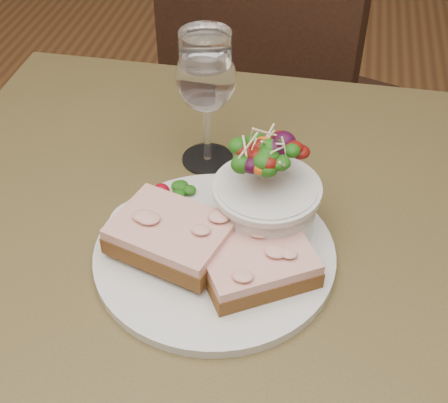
% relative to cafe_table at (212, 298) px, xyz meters
% --- Properties ---
extents(cafe_table, '(0.80, 0.80, 0.75)m').
position_rel_cafe_table_xyz_m(cafe_table, '(0.00, 0.00, 0.00)').
color(cafe_table, '#42361C').
rests_on(cafe_table, ground).
extents(chair_far, '(0.53, 0.53, 0.90)m').
position_rel_cafe_table_xyz_m(chair_far, '(0.01, 0.74, -0.36)').
color(chair_far, black).
rests_on(chair_far, ground).
extents(dinner_plate, '(0.28, 0.28, 0.01)m').
position_rel_cafe_table_xyz_m(dinner_plate, '(0.01, -0.02, 0.11)').
color(dinner_plate, silver).
rests_on(dinner_plate, cafe_table).
extents(sandwich_front, '(0.15, 0.14, 0.03)m').
position_rel_cafe_table_xyz_m(sandwich_front, '(0.06, -0.05, 0.13)').
color(sandwich_front, '#462F12').
rests_on(sandwich_front, dinner_plate).
extents(sandwich_back, '(0.15, 0.13, 0.03)m').
position_rel_cafe_table_xyz_m(sandwich_back, '(-0.04, -0.03, 0.14)').
color(sandwich_back, '#462F12').
rests_on(sandwich_back, dinner_plate).
extents(ramekin, '(0.07, 0.07, 0.04)m').
position_rel_cafe_table_xyz_m(ramekin, '(-0.07, -0.02, 0.13)').
color(ramekin, beige).
rests_on(ramekin, dinner_plate).
extents(salad_bowl, '(0.12, 0.12, 0.13)m').
position_rel_cafe_table_xyz_m(salad_bowl, '(0.06, 0.03, 0.17)').
color(salad_bowl, silver).
rests_on(salad_bowl, dinner_plate).
extents(garnish, '(0.05, 0.04, 0.02)m').
position_rel_cafe_table_xyz_m(garnish, '(-0.06, 0.06, 0.12)').
color(garnish, '#0F390A').
rests_on(garnish, dinner_plate).
extents(wine_glass, '(0.08, 0.08, 0.18)m').
position_rel_cafe_table_xyz_m(wine_glass, '(-0.04, 0.16, 0.22)').
color(wine_glass, white).
rests_on(wine_glass, cafe_table).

